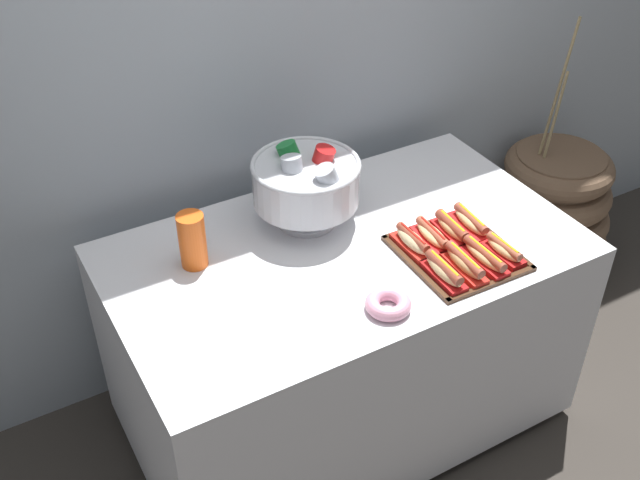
% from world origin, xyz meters
% --- Properties ---
extents(ground_plane, '(10.00, 10.00, 0.00)m').
position_xyz_m(ground_plane, '(0.00, 0.00, 0.00)').
color(ground_plane, '#38332D').
extents(back_wall, '(6.00, 0.10, 2.60)m').
position_xyz_m(back_wall, '(0.00, 0.59, 1.30)').
color(back_wall, '#9EA8B2').
rests_on(back_wall, ground_plane).
extents(buffet_table, '(1.48, 0.86, 0.78)m').
position_xyz_m(buffet_table, '(0.00, 0.00, 0.41)').
color(buffet_table, silver).
rests_on(buffet_table, ground_plane).
extents(floor_vase, '(0.55, 0.55, 1.19)m').
position_xyz_m(floor_vase, '(1.23, 0.28, 0.30)').
color(floor_vase, brown).
rests_on(floor_vase, ground_plane).
extents(serving_tray, '(0.34, 0.37, 0.01)m').
position_xyz_m(serving_tray, '(0.28, -0.20, 0.79)').
color(serving_tray, '#472B19').
rests_on(serving_tray, buffet_table).
extents(hot_dog_0, '(0.06, 0.18, 0.06)m').
position_xyz_m(hot_dog_0, '(0.17, -0.28, 0.82)').
color(hot_dog_0, '#B21414').
rests_on(hot_dog_0, serving_tray).
extents(hot_dog_1, '(0.07, 0.18, 0.06)m').
position_xyz_m(hot_dog_1, '(0.25, -0.28, 0.82)').
color(hot_dog_1, red).
rests_on(hot_dog_1, serving_tray).
extents(hot_dog_2, '(0.06, 0.18, 0.06)m').
position_xyz_m(hot_dog_2, '(0.32, -0.29, 0.82)').
color(hot_dog_2, '#B21414').
rests_on(hot_dog_2, serving_tray).
extents(hot_dog_3, '(0.06, 0.15, 0.06)m').
position_xyz_m(hot_dog_3, '(0.40, -0.29, 0.81)').
color(hot_dog_3, '#B21414').
rests_on(hot_dog_3, serving_tray).
extents(hot_dog_4, '(0.06, 0.17, 0.06)m').
position_xyz_m(hot_dog_4, '(0.17, -0.12, 0.82)').
color(hot_dog_4, red).
rests_on(hot_dog_4, serving_tray).
extents(hot_dog_5, '(0.08, 0.17, 0.06)m').
position_xyz_m(hot_dog_5, '(0.25, -0.12, 0.81)').
color(hot_dog_5, red).
rests_on(hot_dog_5, serving_tray).
extents(hot_dog_6, '(0.07, 0.17, 0.06)m').
position_xyz_m(hot_dog_6, '(0.32, -0.12, 0.82)').
color(hot_dog_6, red).
rests_on(hot_dog_6, serving_tray).
extents(hot_dog_7, '(0.08, 0.18, 0.06)m').
position_xyz_m(hot_dog_7, '(0.40, -0.12, 0.81)').
color(hot_dog_7, red).
rests_on(hot_dog_7, serving_tray).
extents(punch_bowl, '(0.35, 0.35, 0.27)m').
position_xyz_m(punch_bowl, '(-0.03, 0.19, 0.94)').
color(punch_bowl, silver).
rests_on(punch_bowl, buffet_table).
extents(cup_stack, '(0.08, 0.08, 0.18)m').
position_xyz_m(cup_stack, '(-0.44, 0.16, 0.87)').
color(cup_stack, '#EA5B19').
rests_on(cup_stack, buffet_table).
extents(donut, '(0.13, 0.13, 0.04)m').
position_xyz_m(donut, '(-0.04, -0.31, 0.80)').
color(donut, pink).
rests_on(donut, buffet_table).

